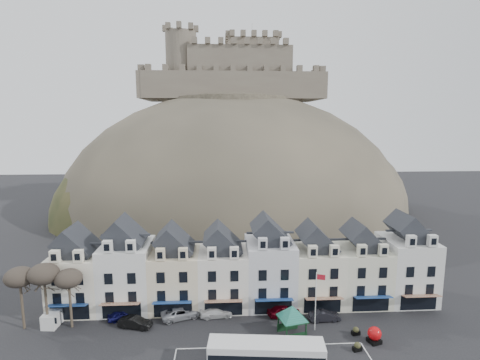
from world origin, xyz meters
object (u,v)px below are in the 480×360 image
car_charcoal (324,316)px  car_white (216,312)px  red_buoy (374,335)px  white_van (55,316)px  bus (266,355)px  car_navy (122,315)px  car_silver (181,313)px  car_black (135,322)px  bus_shelter (292,312)px  car_maroon (283,310)px  flagpole (316,297)px

car_charcoal → car_white: bearing=79.2°
red_buoy → white_van: 40.75m
bus → red_buoy: (13.65, 4.51, -0.89)m
car_navy → white_van: bearing=69.8°
car_navy → car_silver: 7.94m
car_white → bus: bearing=-160.9°
white_van → car_black: bearing=-4.5°
red_buoy → car_white: size_ratio=0.45×
red_buoy → car_black: size_ratio=0.46×
car_black → car_white: car_black is taller
car_black → bus_shelter: bearing=-83.9°
white_van → car_maroon: size_ratio=0.94×
car_charcoal → bus_shelter: bearing=119.0°
car_silver → car_white: 4.71m
bus_shelter → car_black: size_ratio=1.41×
white_van → bus: bearing=-18.0°
bus → red_buoy: bearing=24.0°
car_navy → car_black: size_ratio=0.85×
car_navy → car_silver: size_ratio=0.69×
flagpole → car_charcoal: flagpole is taller
car_navy → car_maroon: size_ratio=0.82×
white_van → car_navy: white_van is taller
white_van → red_buoy: bearing=-4.6°
bus → car_white: bus is taller
red_buoy → car_black: (-29.41, 4.91, -0.31)m
car_maroon → red_buoy: bearing=-142.6°
flagpole → car_black: (-23.05, 1.85, -3.73)m
car_black → flagpole: bearing=-80.2°
car_silver → white_van: bearing=72.1°
car_charcoal → car_navy: bearing=82.5°
car_maroon → car_silver: bearing=72.2°
bus_shelter → car_silver: 15.15m
white_van → bus_shelter: bearing=-3.8°
red_buoy → car_charcoal: red_buoy is taller
bus → car_maroon: size_ratio=2.77×
bus_shelter → white_van: 31.02m
red_buoy → car_white: (-19.01, 7.03, -0.38)m
car_silver → car_black: bearing=91.3°
bus → car_black: bus is taller
bus_shelter → car_navy: size_ratio=1.65×
car_navy → car_white: (12.65, 0.00, 0.01)m
car_black → car_white: bearing=-64.1°
car_maroon → white_van: bearing=73.0°
white_van → car_black: white_van is taller
car_black → car_silver: size_ratio=0.81×
bus_shelter → car_white: bearing=138.1°
bus → red_buoy: size_ratio=6.24×
white_van → car_charcoal: (35.58, -1.46, -0.24)m
bus → flagpole: bearing=51.8°
car_charcoal → car_maroon: bearing=68.4°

